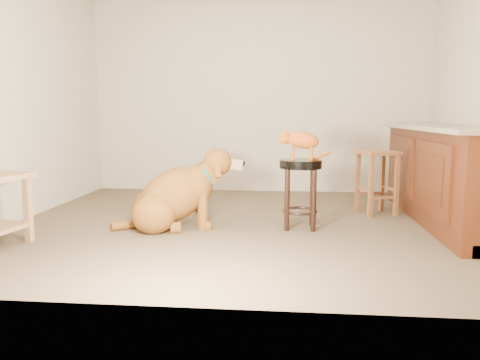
# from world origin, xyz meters

# --- Properties ---
(floor) EXTENTS (4.50, 4.00, 0.01)m
(floor) POSITION_xyz_m (0.00, 0.00, 0.00)
(floor) COLOR brown
(floor) RESTS_ON ground
(room_shell) EXTENTS (4.54, 4.04, 2.62)m
(room_shell) POSITION_xyz_m (0.00, 0.00, 1.68)
(room_shell) COLOR beige
(room_shell) RESTS_ON ground
(cabinet_run) EXTENTS (0.70, 2.56, 0.94)m
(cabinet_run) POSITION_xyz_m (1.94, 0.30, 0.44)
(cabinet_run) COLOR #4E210E
(cabinet_run) RESTS_ON ground
(padded_stool) EXTENTS (0.39, 0.39, 0.64)m
(padded_stool) POSITION_xyz_m (0.51, -0.11, 0.45)
(padded_stool) COLOR black
(padded_stool) RESTS_ON ground
(wood_stool) EXTENTS (0.46, 0.46, 0.67)m
(wood_stool) POSITION_xyz_m (1.33, 0.59, 0.35)
(wood_stool) COLOR brown
(wood_stool) RESTS_ON ground
(golden_retriever) EXTENTS (1.21, 0.72, 0.79)m
(golden_retriever) POSITION_xyz_m (-0.64, -0.24, 0.29)
(golden_retriever) COLOR brown
(golden_retriever) RESTS_ON ground
(tabby_kitten) EXTENTS (0.50, 0.18, 0.31)m
(tabby_kitten) POSITION_xyz_m (0.49, -0.11, 0.81)
(tabby_kitten) COLOR #AB4811
(tabby_kitten) RESTS_ON padded_stool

